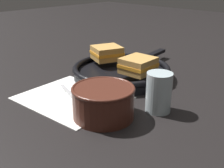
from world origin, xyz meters
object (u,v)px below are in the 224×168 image
skillet (122,71)px  sandwich_near_left (107,53)px  soup_bowl (103,100)px  sandwich_near_right (138,65)px  drinking_glass (159,92)px  spoon (76,99)px

skillet → sandwich_near_left: (-0.08, 0.01, 0.04)m
soup_bowl → sandwich_near_right: 0.23m
sandwich_near_right → drinking_glass: 0.18m
sandwich_near_right → soup_bowl: bearing=-71.6°
sandwich_near_left → sandwich_near_right: same height
soup_bowl → spoon: soup_bowl is taller
skillet → sandwich_near_left: size_ratio=3.76×
sandwich_near_left → spoon: bearing=-62.3°
soup_bowl → drinking_glass: 0.14m
soup_bowl → sandwich_near_right: size_ratio=1.50×
skillet → sandwich_near_right: size_ratio=4.55×
skillet → sandwich_near_right: bearing=-12.0°
soup_bowl → sandwich_near_left: sandwich_near_left is taller
spoon → sandwich_near_right: 0.22m
spoon → drinking_glass: 0.22m
soup_bowl → sandwich_near_left: (-0.24, 0.25, 0.02)m
soup_bowl → skillet: size_ratio=0.33×
sandwich_near_left → sandwich_near_right: (0.17, -0.03, 0.00)m
sandwich_near_left → soup_bowl: bearing=-46.0°
sandwich_near_left → drinking_glass: size_ratio=1.20×
soup_bowl → drinking_glass: (0.07, 0.12, 0.01)m
soup_bowl → skillet: soup_bowl is taller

